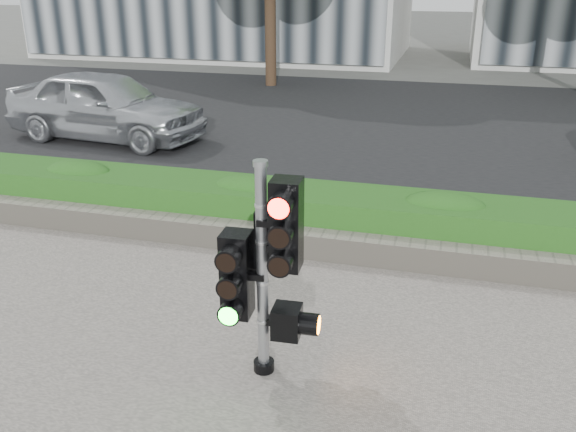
{
  "coord_description": "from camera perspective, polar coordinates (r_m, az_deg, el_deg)",
  "views": [
    {
      "loc": [
        1.48,
        -5.25,
        3.52
      ],
      "look_at": [
        -0.12,
        0.6,
        1.1
      ],
      "focal_mm": 38.0,
      "sensor_mm": 36.0,
      "label": 1
    }
  ],
  "objects": [
    {
      "name": "ground",
      "position": [
        6.49,
        -0.39,
        -11.06
      ],
      "size": [
        120.0,
        120.0,
        0.0
      ],
      "primitive_type": "plane",
      "color": "#51514C",
      "rests_on": "ground"
    },
    {
      "name": "road",
      "position": [
        15.71,
        9.58,
        8.58
      ],
      "size": [
        60.0,
        13.0,
        0.02
      ],
      "primitive_type": "cube",
      "color": "black",
      "rests_on": "ground"
    },
    {
      "name": "curb",
      "position": [
        9.2,
        4.89,
        -0.38
      ],
      "size": [
        60.0,
        0.25,
        0.12
      ],
      "primitive_type": "cube",
      "color": "gray",
      "rests_on": "ground"
    },
    {
      "name": "stone_wall",
      "position": [
        8.02,
        3.26,
        -2.71
      ],
      "size": [
        12.0,
        0.32,
        0.34
      ],
      "primitive_type": "cube",
      "color": "gray",
      "rests_on": "sidewalk"
    },
    {
      "name": "hedge",
      "position": [
        8.54,
        4.21,
        0.08
      ],
      "size": [
        12.0,
        1.0,
        0.68
      ],
      "primitive_type": "cube",
      "color": "#3B902C",
      "rests_on": "sidewalk"
    },
    {
      "name": "traffic_signal",
      "position": [
        5.37,
        -2.07,
        -4.16
      ],
      "size": [
        0.72,
        0.54,
        2.06
      ],
      "rotation": [
        0.0,
        0.0,
        0.05
      ],
      "color": "black",
      "rests_on": "sidewalk"
    },
    {
      "name": "car_silver",
      "position": [
        14.32,
        -16.72,
        9.89
      ],
      "size": [
        4.7,
        2.31,
        1.54
      ],
      "primitive_type": "imported",
      "rotation": [
        0.0,
        0.0,
        1.46
      ],
      "color": "silver",
      "rests_on": "road"
    }
  ]
}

